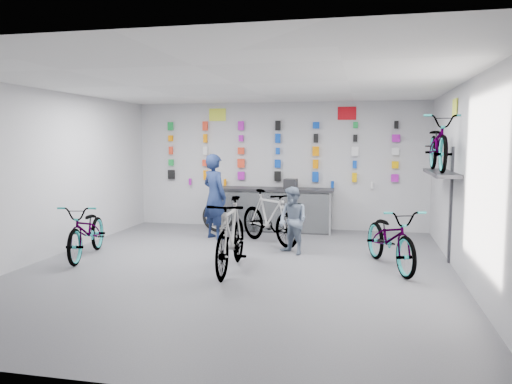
% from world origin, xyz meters
% --- Properties ---
extents(floor, '(8.00, 8.00, 0.00)m').
position_xyz_m(floor, '(0.00, 0.00, 0.00)').
color(floor, '#4F4F54').
rests_on(floor, ground).
extents(ceiling, '(8.00, 8.00, 0.00)m').
position_xyz_m(ceiling, '(0.00, 0.00, 3.00)').
color(ceiling, white).
rests_on(ceiling, wall_back).
extents(wall_back, '(7.00, 0.00, 7.00)m').
position_xyz_m(wall_back, '(0.00, 4.00, 1.50)').
color(wall_back, silver).
rests_on(wall_back, floor).
extents(wall_front, '(7.00, 0.00, 7.00)m').
position_xyz_m(wall_front, '(0.00, -4.00, 1.50)').
color(wall_front, silver).
rests_on(wall_front, floor).
extents(wall_left, '(0.00, 8.00, 8.00)m').
position_xyz_m(wall_left, '(-3.50, 0.00, 1.50)').
color(wall_left, silver).
rests_on(wall_left, floor).
extents(wall_right, '(0.00, 8.00, 8.00)m').
position_xyz_m(wall_right, '(3.50, 0.00, 1.50)').
color(wall_right, silver).
rests_on(wall_right, floor).
extents(counter, '(2.70, 0.66, 1.00)m').
position_xyz_m(counter, '(0.00, 3.54, 0.49)').
color(counter, black).
rests_on(counter, floor).
extents(merch_wall, '(5.57, 0.08, 1.56)m').
position_xyz_m(merch_wall, '(-0.00, 3.93, 1.75)').
color(merch_wall, black).
rests_on(merch_wall, wall_back).
extents(wall_bracket, '(0.39, 1.90, 2.00)m').
position_xyz_m(wall_bracket, '(3.33, 1.20, 1.46)').
color(wall_bracket, '#333338').
rests_on(wall_bracket, wall_right).
extents(sign_left, '(0.42, 0.02, 0.30)m').
position_xyz_m(sign_left, '(-1.50, 3.98, 2.72)').
color(sign_left, '#D2E235').
rests_on(sign_left, wall_back).
extents(sign_right, '(0.42, 0.02, 0.30)m').
position_xyz_m(sign_right, '(1.60, 3.98, 2.72)').
color(sign_right, red).
rests_on(sign_right, wall_back).
extents(sign_side, '(0.02, 0.40, 0.30)m').
position_xyz_m(sign_side, '(3.48, 1.20, 2.65)').
color(sign_side, '#D2E235').
rests_on(sign_side, wall_right).
extents(bike_left, '(1.07, 1.98, 0.99)m').
position_xyz_m(bike_left, '(-2.83, 0.22, 0.49)').
color(bike_left, gray).
rests_on(bike_left, floor).
extents(bike_center, '(0.65, 2.00, 1.19)m').
position_xyz_m(bike_center, '(-0.05, -0.17, 0.59)').
color(bike_center, gray).
rests_on(bike_center, floor).
extents(bike_right, '(1.30, 2.06, 1.02)m').
position_xyz_m(bike_right, '(2.47, 0.60, 0.51)').
color(bike_right, gray).
rests_on(bike_right, floor).
extents(bike_service, '(1.71, 1.61, 1.10)m').
position_xyz_m(bike_service, '(0.15, 2.07, 0.55)').
color(bike_service, gray).
rests_on(bike_service, floor).
extents(bike_wall, '(0.63, 1.80, 0.95)m').
position_xyz_m(bike_wall, '(3.25, 1.20, 2.05)').
color(bike_wall, gray).
rests_on(bike_wall, wall_bracket).
extents(clerk, '(0.79, 0.74, 1.82)m').
position_xyz_m(clerk, '(-1.10, 2.37, 0.91)').
color(clerk, '#142146').
rests_on(clerk, floor).
extents(customer, '(0.77, 0.75, 1.25)m').
position_xyz_m(customer, '(0.75, 1.28, 0.63)').
color(customer, slate).
rests_on(customer, floor).
extents(spare_wheel, '(0.78, 0.48, 0.74)m').
position_xyz_m(spare_wheel, '(-1.25, 3.17, 0.36)').
color(spare_wheel, black).
rests_on(spare_wheel, floor).
extents(register, '(0.30, 0.32, 0.22)m').
position_xyz_m(register, '(0.37, 3.55, 1.11)').
color(register, black).
rests_on(register, counter).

